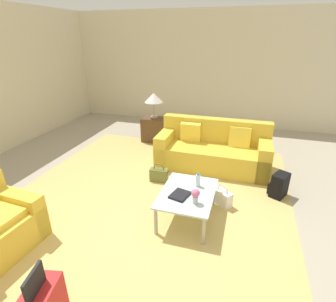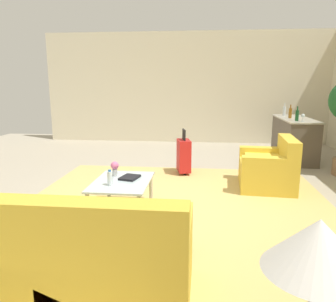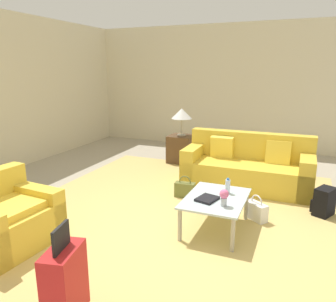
{
  "view_description": "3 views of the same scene",
  "coord_description": "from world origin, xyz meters",
  "px_view_note": "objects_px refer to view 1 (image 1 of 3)",
  "views": [
    {
      "loc": [
        -2.62,
        -1.14,
        2.41
      ],
      "look_at": [
        0.23,
        -0.27,
        1.1
      ],
      "focal_mm": 28.0,
      "sensor_mm": 36.0,
      "label": 1
    },
    {
      "loc": [
        4.44,
        0.54,
        1.7
      ],
      "look_at": [
        0.01,
        0.07,
        0.77
      ],
      "focal_mm": 35.0,
      "sensor_mm": 36.0,
      "label": 2
    },
    {
      "loc": [
        -3.37,
        -1.42,
        2.0
      ],
      "look_at": [
        0.07,
        0.01,
        1.06
      ],
      "focal_mm": 35.0,
      "sensor_mm": 36.0,
      "label": 3
    }
  ],
  "objects_px": {
    "water_bottle": "(198,180)",
    "handbag_white": "(222,197)",
    "handbag_olive": "(159,175)",
    "flower_vase": "(195,195)",
    "side_table": "(154,129)",
    "coffee_table_book": "(180,195)",
    "backpack_black": "(279,185)",
    "coffee_table": "(187,195)",
    "table_lamp": "(154,98)",
    "couch": "(213,151)"
  },
  "relations": [
    {
      "from": "couch",
      "to": "water_bottle",
      "type": "distance_m",
      "value": 1.61
    },
    {
      "from": "coffee_table_book",
      "to": "flower_vase",
      "type": "height_order",
      "value": "flower_vase"
    },
    {
      "from": "coffee_table",
      "to": "table_lamp",
      "type": "relative_size",
      "value": 1.68
    },
    {
      "from": "coffee_table",
      "to": "side_table",
      "type": "relative_size",
      "value": 1.66
    },
    {
      "from": "water_bottle",
      "to": "flower_vase",
      "type": "bearing_deg",
      "value": -173.21
    },
    {
      "from": "coffee_table",
      "to": "table_lamp",
      "type": "height_order",
      "value": "table_lamp"
    },
    {
      "from": "water_bottle",
      "to": "coffee_table_book",
      "type": "xyz_separation_m",
      "value": [
        -0.32,
        0.18,
        -0.08
      ]
    },
    {
      "from": "coffee_table",
      "to": "side_table",
      "type": "distance_m",
      "value": 3.18
    },
    {
      "from": "couch",
      "to": "water_bottle",
      "type": "height_order",
      "value": "couch"
    },
    {
      "from": "coffee_table_book",
      "to": "couch",
      "type": "bearing_deg",
      "value": 8.87
    },
    {
      "from": "flower_vase",
      "to": "backpack_black",
      "type": "height_order",
      "value": "flower_vase"
    },
    {
      "from": "coffee_table_book",
      "to": "side_table",
      "type": "bearing_deg",
      "value": 40.18
    },
    {
      "from": "handbag_white",
      "to": "backpack_black",
      "type": "bearing_deg",
      "value": -58.67
    },
    {
      "from": "water_bottle",
      "to": "coffee_table_book",
      "type": "relative_size",
      "value": 0.76
    },
    {
      "from": "couch",
      "to": "coffee_table_book",
      "type": "xyz_separation_m",
      "value": [
        -1.91,
        0.18,
        0.13
      ]
    },
    {
      "from": "table_lamp",
      "to": "handbag_white",
      "type": "distance_m",
      "value": 3.16
    },
    {
      "from": "flower_vase",
      "to": "handbag_olive",
      "type": "bearing_deg",
      "value": 38.44
    },
    {
      "from": "side_table",
      "to": "table_lamp",
      "type": "relative_size",
      "value": 1.01
    },
    {
      "from": "flower_vase",
      "to": "backpack_black",
      "type": "relative_size",
      "value": 0.51
    },
    {
      "from": "coffee_table",
      "to": "handbag_white",
      "type": "distance_m",
      "value": 0.71
    },
    {
      "from": "backpack_black",
      "to": "coffee_table",
      "type": "bearing_deg",
      "value": 127.9
    },
    {
      "from": "water_bottle",
      "to": "flower_vase",
      "type": "height_order",
      "value": "flower_vase"
    },
    {
      "from": "coffee_table_book",
      "to": "backpack_black",
      "type": "height_order",
      "value": "coffee_table_book"
    },
    {
      "from": "coffee_table",
      "to": "side_table",
      "type": "xyz_separation_m",
      "value": [
        2.8,
        1.5,
        -0.08
      ]
    },
    {
      "from": "table_lamp",
      "to": "water_bottle",
      "type": "bearing_deg",
      "value": -148.39
    },
    {
      "from": "water_bottle",
      "to": "backpack_black",
      "type": "relative_size",
      "value": 0.51
    },
    {
      "from": "flower_vase",
      "to": "backpack_black",
      "type": "bearing_deg",
      "value": -42.97
    },
    {
      "from": "coffee_table_book",
      "to": "table_lamp",
      "type": "height_order",
      "value": "table_lamp"
    },
    {
      "from": "coffee_table_book",
      "to": "handbag_olive",
      "type": "relative_size",
      "value": 0.75
    },
    {
      "from": "table_lamp",
      "to": "handbag_olive",
      "type": "relative_size",
      "value": 1.65
    },
    {
      "from": "coffee_table",
      "to": "coffee_table_book",
      "type": "xyz_separation_m",
      "value": [
        -0.12,
        0.08,
        0.07
      ]
    },
    {
      "from": "water_bottle",
      "to": "handbag_olive",
      "type": "xyz_separation_m",
      "value": [
        0.68,
        0.82,
        -0.4
      ]
    },
    {
      "from": "coffee_table_book",
      "to": "handbag_white",
      "type": "xyz_separation_m",
      "value": [
        0.61,
        -0.52,
        -0.32
      ]
    },
    {
      "from": "water_bottle",
      "to": "coffee_table",
      "type": "bearing_deg",
      "value": 153.43
    },
    {
      "from": "handbag_olive",
      "to": "side_table",
      "type": "bearing_deg",
      "value": 22.01
    },
    {
      "from": "couch",
      "to": "backpack_black",
      "type": "distance_m",
      "value": 1.43
    },
    {
      "from": "water_bottle",
      "to": "side_table",
      "type": "height_order",
      "value": "water_bottle"
    },
    {
      "from": "flower_vase",
      "to": "side_table",
      "type": "height_order",
      "value": "flower_vase"
    },
    {
      "from": "coffee_table",
      "to": "table_lamp",
      "type": "distance_m",
      "value": 3.25
    },
    {
      "from": "coffee_table_book",
      "to": "handbag_olive",
      "type": "height_order",
      "value": "coffee_table_book"
    },
    {
      "from": "water_bottle",
      "to": "coffee_table_book",
      "type": "height_order",
      "value": "water_bottle"
    },
    {
      "from": "flower_vase",
      "to": "backpack_black",
      "type": "xyz_separation_m",
      "value": [
        1.22,
        -1.14,
        -0.37
      ]
    },
    {
      "from": "water_bottle",
      "to": "handbag_white",
      "type": "distance_m",
      "value": 0.6
    },
    {
      "from": "coffee_table_book",
      "to": "backpack_black",
      "type": "xyz_separation_m",
      "value": [
        1.12,
        -1.37,
        -0.26
      ]
    },
    {
      "from": "handbag_olive",
      "to": "water_bottle",
      "type": "bearing_deg",
      "value": -129.59
    },
    {
      "from": "coffee_table",
      "to": "coffee_table_book",
      "type": "bearing_deg",
      "value": 146.31
    },
    {
      "from": "flower_vase",
      "to": "side_table",
      "type": "relative_size",
      "value": 0.34
    },
    {
      "from": "handbag_olive",
      "to": "handbag_white",
      "type": "relative_size",
      "value": 1.0
    },
    {
      "from": "coffee_table",
      "to": "flower_vase",
      "type": "relative_size",
      "value": 4.82
    },
    {
      "from": "side_table",
      "to": "flower_vase",
      "type": "bearing_deg",
      "value": -151.35
    }
  ]
}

